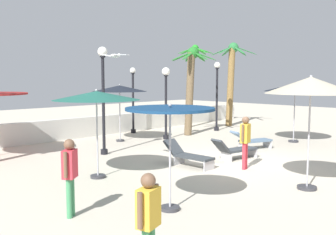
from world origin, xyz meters
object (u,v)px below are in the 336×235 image
object	(u,v)px
patio_umbrella_4	(295,88)
palm_tree_2	(192,75)
palm_tree_3	(231,75)
guest_1	(70,170)
lounge_chair_1	(251,140)
patio_umbrella_1	(96,96)
patio_umbrella_3	(311,86)
lamp_post_3	(103,87)
guest_0	(245,137)
patio_umbrella_2	(120,89)
lamp_post_2	(133,97)
patio_umbrella_0	(170,116)
guest_2	(148,216)
lamp_post_1	(217,90)
lounge_chair_2	(188,155)
lounge_chair_0	(235,149)
seagull_0	(115,55)
lamp_post_0	(166,92)
palm_tree_1	(191,80)

from	to	relation	value
patio_umbrella_4	palm_tree_2	xyz separation A→B (m)	(0.94, 7.15, 0.64)
palm_tree_3	guest_1	size ratio (longest dim) A/B	3.04
patio_umbrella_4	lounge_chair_1	size ratio (longest dim) A/B	1.47
patio_umbrella_1	patio_umbrella_3	xyz separation A→B (m)	(3.30, -5.04, 0.33)
lamp_post_3	guest_0	bearing A→B (deg)	-71.40
patio_umbrella_1	lamp_post_3	bearing A→B (deg)	51.10
patio_umbrella_2	lamp_post_2	distance (m)	2.87
patio_umbrella_0	lounge_chair_1	world-z (taller)	patio_umbrella_0
lamp_post_2	guest_2	distance (m)	15.55
lamp_post_1	lounge_chair_2	world-z (taller)	lamp_post_1
patio_umbrella_1	guest_0	distance (m)	5.00
lounge_chair_1	patio_umbrella_3	bearing A→B (deg)	-132.72
lamp_post_2	lounge_chair_0	size ratio (longest dim) A/B	1.82
patio_umbrella_4	guest_0	distance (m)	6.52
lamp_post_3	lounge_chair_0	size ratio (longest dim) A/B	2.15
seagull_0	palm_tree_3	bearing A→B (deg)	20.17
patio_umbrella_2	lamp_post_2	xyz separation A→B (m)	(2.25, 1.70, -0.51)
palm_tree_3	lamp_post_0	distance (m)	6.85
patio_umbrella_2	lamp_post_2	bearing A→B (deg)	37.11
palm_tree_2	seagull_0	bearing A→B (deg)	-150.26
palm_tree_2	lounge_chair_2	world-z (taller)	palm_tree_2
patio_umbrella_1	palm_tree_3	world-z (taller)	palm_tree_3
patio_umbrella_1	lounge_chair_0	bearing A→B (deg)	-15.72
guest_2	lounge_chair_1	bearing A→B (deg)	24.95
patio_umbrella_3	guest_1	world-z (taller)	patio_umbrella_3
patio_umbrella_2	guest_1	bearing A→B (deg)	-134.38
patio_umbrella_1	patio_umbrella_3	distance (m)	6.04
patio_umbrella_2	patio_umbrella_3	bearing A→B (deg)	-97.80
patio_umbrella_4	lounge_chair_2	xyz separation A→B (m)	(-7.18, 0.24, -2.16)
patio_umbrella_0	patio_umbrella_4	world-z (taller)	patio_umbrella_4
palm_tree_3	guest_0	distance (m)	11.97
palm_tree_3	guest_2	bearing A→B (deg)	-148.10
palm_tree_1	lamp_post_2	bearing A→B (deg)	122.96
palm_tree_1	lounge_chair_0	world-z (taller)	palm_tree_1
palm_tree_1	seagull_0	world-z (taller)	palm_tree_1
palm_tree_2	patio_umbrella_2	bearing A→B (deg)	-169.76
lounge_chair_1	guest_2	bearing A→B (deg)	-155.05
patio_umbrella_0	palm_tree_1	world-z (taller)	palm_tree_1
lamp_post_1	lounge_chair_2	distance (m)	9.31
patio_umbrella_2	guest_1	xyz separation A→B (m)	(-6.99, -7.14, -1.45)
patio_umbrella_1	guest_0	world-z (taller)	patio_umbrella_1
lamp_post_2	lounge_chair_0	distance (m)	8.32
lounge_chair_0	lounge_chair_2	distance (m)	2.06
lamp_post_1	seagull_0	world-z (taller)	lamp_post_1
lamp_post_2	seagull_0	bearing A→B (deg)	-133.53
lounge_chair_1	lamp_post_1	bearing A→B (deg)	52.10
guest_2	patio_umbrella_4	bearing A→B (deg)	18.19
patio_umbrella_4	lounge_chair_1	bearing A→B (deg)	171.93
patio_umbrella_2	palm_tree_3	world-z (taller)	palm_tree_3
patio_umbrella_1	seagull_0	distance (m)	1.44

